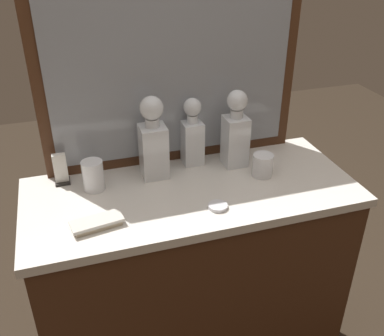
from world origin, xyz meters
name	(u,v)px	position (x,y,z in m)	size (l,w,h in m)	color
dresser	(192,288)	(0.00, 0.00, 0.46)	(1.12, 0.48, 0.92)	#472816
dresser_mirror	(172,61)	(0.00, 0.22, 1.30)	(0.92, 0.03, 0.75)	#472816
crystal_decanter_far_right	(192,138)	(0.06, 0.17, 1.02)	(0.07, 0.07, 0.25)	white
crystal_decanter_rear	(235,136)	(0.20, 0.12, 1.04)	(0.08, 0.08, 0.29)	white
crystal_decanter_left	(153,145)	(-0.10, 0.13, 1.04)	(0.09, 0.09, 0.29)	white
crystal_tumbler_left	(93,177)	(-0.31, 0.10, 0.97)	(0.07, 0.07, 0.10)	white
crystal_tumbler_rear	(263,166)	(0.26, 0.01, 0.96)	(0.07, 0.07, 0.08)	white
silver_brush_center	(97,223)	(-0.33, -0.12, 0.93)	(0.16, 0.09, 0.02)	#B7A88C
porcelain_dish	(218,206)	(0.04, -0.13, 0.93)	(0.06, 0.06, 0.01)	silver
napkin_holder	(61,171)	(-0.41, 0.17, 0.97)	(0.05, 0.05, 0.11)	black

